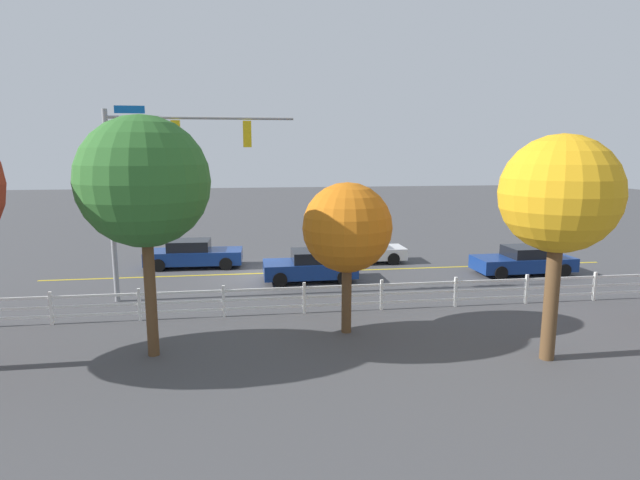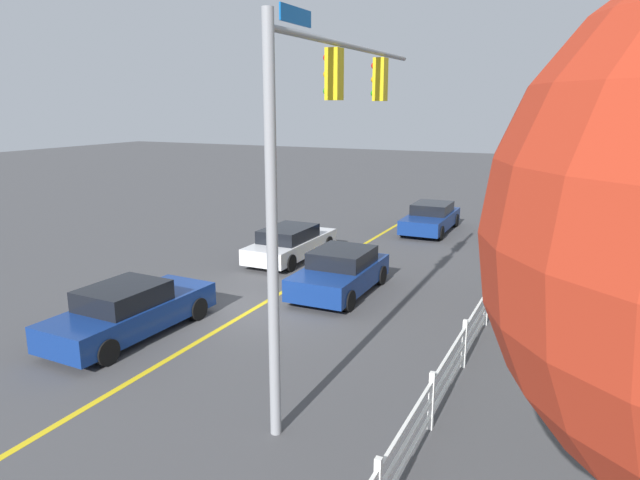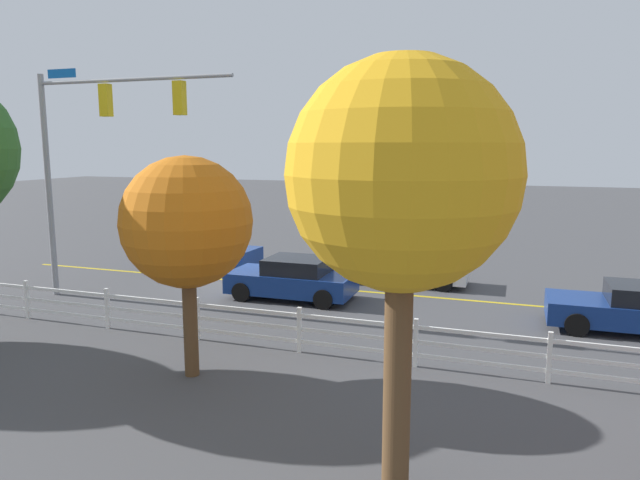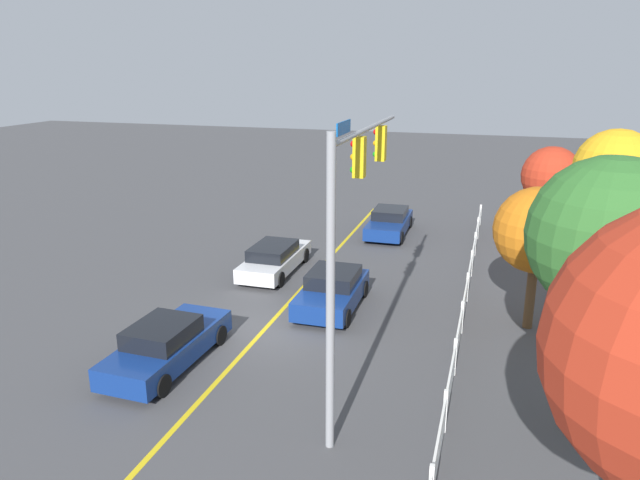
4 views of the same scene
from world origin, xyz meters
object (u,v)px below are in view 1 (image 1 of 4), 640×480
object	(u,v)px
tree_0	(144,183)
tree_3	(347,228)
car_2	(358,251)
car_1	(311,266)
car_3	(193,254)
car_0	(524,261)
tree_1	(560,196)

from	to	relation	value
tree_0	tree_3	distance (m)	6.20
car_2	tree_0	size ratio (longest dim) A/B	0.70
tree_3	car_1	bearing A→B (deg)	-87.37
car_3	tree_0	distance (m)	12.29
car_2	car_0	bearing A→B (deg)	-26.45
car_1	car_3	bearing A→B (deg)	-32.87
car_0	tree_1	size ratio (longest dim) A/B	0.75
tree_1	car_0	bearing A→B (deg)	-116.32
car_3	tree_0	bearing A→B (deg)	-88.04
tree_0	tree_1	distance (m)	11.30
car_2	tree_3	bearing A→B (deg)	-104.65
car_1	tree_1	distance (m)	11.96
car_0	tree_0	xyz separation A→B (m)	(15.89, 7.74, 4.34)
car_3	tree_3	bearing A→B (deg)	-58.51
car_2	tree_3	distance (m)	10.98
car_1	tree_1	size ratio (longest dim) A/B	0.67
car_3	tree_1	distance (m)	17.85
tree_3	car_3	bearing A→B (deg)	-60.48
tree_1	tree_3	world-z (taller)	tree_1
car_0	tree_3	world-z (taller)	tree_3
car_1	tree_3	world-z (taller)	tree_3
tree_0	car_3	bearing A→B (deg)	-90.01
car_1	tree_3	bearing A→B (deg)	92.22
tree_1	tree_3	bearing A→B (deg)	-29.36
tree_0	tree_1	xyz separation A→B (m)	(-11.14, 1.86, -0.33)
tree_1	tree_3	distance (m)	6.14
car_0	car_1	xyz separation A→B (m)	(10.31, -0.21, 0.03)
car_0	tree_0	world-z (taller)	tree_0
car_0	car_3	xyz separation A→B (m)	(15.89, -3.76, 0.02)
car_1	tree_3	distance (m)	7.40
car_0	tree_3	xyz separation A→B (m)	(10.00, 6.66, 2.79)
car_0	car_2	bearing A→B (deg)	-27.00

